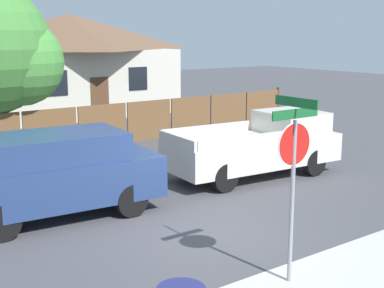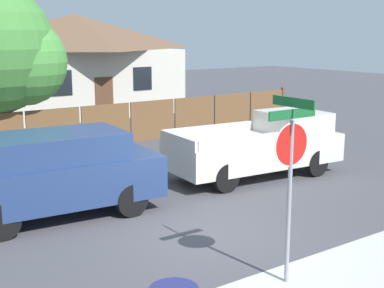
% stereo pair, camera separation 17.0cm
% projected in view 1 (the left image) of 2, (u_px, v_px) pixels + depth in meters
% --- Properties ---
extents(ground_plane, '(80.00, 80.00, 0.00)m').
position_uv_depth(ground_plane, '(206.00, 234.00, 10.85)').
color(ground_plane, '#47474C').
extents(wooden_fence, '(13.76, 0.12, 1.59)m').
position_uv_depth(wooden_fence, '(149.00, 120.00, 20.25)').
color(wooden_fence, brown).
rests_on(wooden_fence, ground).
extents(house, '(9.81, 6.58, 4.91)m').
position_uv_depth(house, '(71.00, 62.00, 26.69)').
color(house, beige).
rests_on(house, ground).
extents(red_suv, '(4.61, 2.26, 1.87)m').
position_uv_depth(red_suv, '(55.00, 172.00, 11.65)').
color(red_suv, navy).
rests_on(red_suv, ground).
extents(orange_pickup, '(5.13, 2.33, 1.76)m').
position_uv_depth(orange_pickup, '(259.00, 146.00, 15.12)').
color(orange_pickup, silver).
rests_on(orange_pickup, ground).
extents(stop_sign, '(0.97, 0.88, 3.03)m').
position_uv_depth(stop_sign, '(294.00, 159.00, 8.37)').
color(stop_sign, gray).
rests_on(stop_sign, ground).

